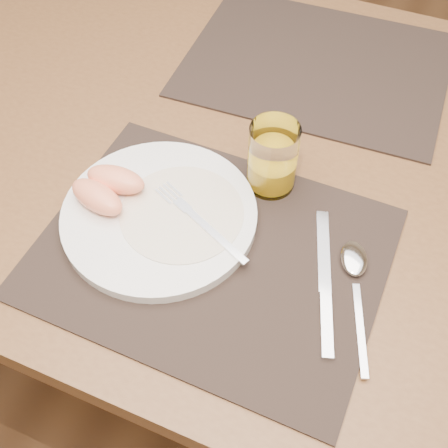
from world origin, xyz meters
TOP-DOWN VIEW (x-y plane):
  - ground at (0.00, 0.00)m, footprint 5.00×5.00m
  - table at (0.00, 0.00)m, footprint 1.40×0.90m
  - placemat_near at (0.00, -0.22)m, footprint 0.46×0.36m
  - placemat_far at (0.01, 0.22)m, footprint 0.46×0.37m
  - plate at (-0.09, -0.20)m, footprint 0.27×0.27m
  - plate_dressing at (-0.06, -0.19)m, footprint 0.17×0.17m
  - fork at (-0.04, -0.19)m, footprint 0.17×0.09m
  - knife at (0.16, -0.22)m, footprint 0.08×0.21m
  - spoon at (0.19, -0.18)m, footprint 0.09×0.19m
  - juice_glass at (0.03, -0.07)m, footprint 0.07×0.07m
  - grapefruit_wedges at (-0.16, -0.20)m, footprint 0.10×0.09m

SIDE VIEW (x-z plane):
  - ground at x=0.00m, z-range 0.00..0.00m
  - table at x=0.00m, z-range 0.29..1.04m
  - placemat_near at x=0.00m, z-range 0.75..0.75m
  - placemat_far at x=0.01m, z-range 0.75..0.75m
  - knife at x=0.16m, z-range 0.75..0.76m
  - spoon at x=0.19m, z-range 0.75..0.77m
  - plate at x=-0.09m, z-range 0.75..0.77m
  - plate_dressing at x=-0.06m, z-range 0.77..0.77m
  - fork at x=-0.04m, z-range 0.77..0.77m
  - grapefruit_wedges at x=-0.16m, z-range 0.77..0.80m
  - juice_glass at x=0.03m, z-range 0.75..0.85m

